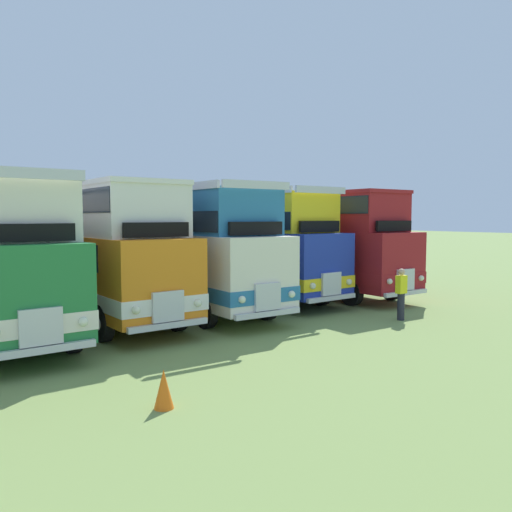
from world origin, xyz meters
name	(u,v)px	position (x,y,z in m)	size (l,w,h in m)	color
ground_plane	(143,311)	(0.00, 0.00, 0.00)	(200.00, 200.00, 0.00)	#7A934C
bus_third_in_row	(96,245)	(-1.66, 0.02, 2.47)	(2.65, 10.43, 4.49)	orange
bus_fourth_in_row	(181,245)	(1.67, 0.13, 2.36)	(2.93, 11.25, 4.52)	silver
bus_fifth_in_row	(246,242)	(4.99, 0.50, 2.36)	(2.71, 9.98, 4.52)	#1E339E
bus_sixth_in_row	(306,238)	(8.32, 0.41, 2.48)	(2.88, 11.42, 4.49)	maroon
cone_near_end	(164,389)	(-3.71, -9.15, 0.36)	(0.36, 0.36, 0.72)	orange
marshal_person	(401,294)	(6.28, -6.60, 0.89)	(0.36, 0.24, 1.73)	#23232D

